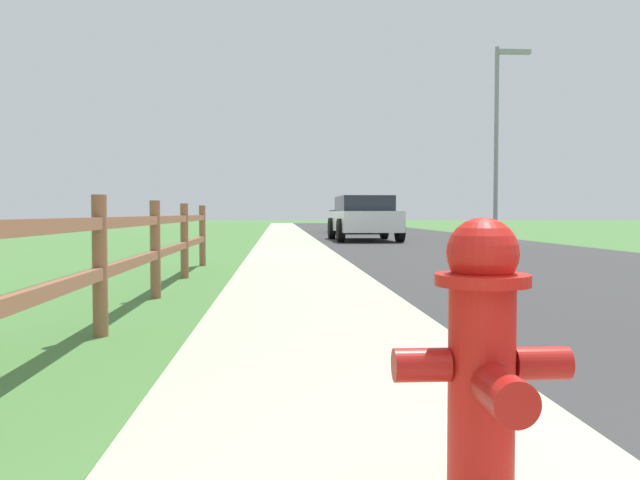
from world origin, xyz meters
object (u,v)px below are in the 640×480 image
at_px(fire_hydrant, 483,368).
at_px(street_lamp, 500,126).
at_px(parked_suv_white, 364,217).
at_px(parked_car_black, 355,215).

height_order(fire_hydrant, street_lamp, street_lamp).
xyz_separation_m(fire_hydrant, street_lamp, (6.62, 19.09, 3.29)).
distance_m(fire_hydrant, parked_suv_white, 20.06).
xyz_separation_m(fire_hydrant, parked_car_black, (3.00, 28.74, 0.37)).
bearing_deg(parked_car_black, parked_suv_white, -94.66).
bearing_deg(street_lamp, parked_suv_white, 169.11).
distance_m(parked_car_black, street_lamp, 10.71).
relative_size(parked_suv_white, parked_car_black, 0.90).
bearing_deg(fire_hydrant, parked_suv_white, 83.47).
height_order(parked_suv_white, parked_car_black, parked_car_black).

